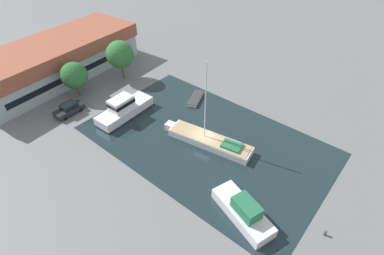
# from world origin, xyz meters

# --- Properties ---
(ground_plane) EXTENTS (440.00, 440.00, 0.00)m
(ground_plane) POSITION_xyz_m (0.00, 0.00, 0.00)
(ground_plane) COLOR slate
(water_canal) EXTENTS (20.34, 32.87, 0.01)m
(water_canal) POSITION_xyz_m (0.00, 0.00, 0.00)
(water_canal) COLOR #19282D
(water_canal) RESTS_ON ground
(warehouse_building) EXTENTS (31.29, 13.69, 6.40)m
(warehouse_building) POSITION_xyz_m (-3.04, 31.71, 3.24)
(warehouse_building) COLOR #99A8B2
(warehouse_building) RESTS_ON ground
(quay_tree_near_building) EXTENTS (4.76, 4.76, 7.06)m
(quay_tree_near_building) POSITION_xyz_m (3.86, 21.93, 4.68)
(quay_tree_near_building) COLOR brown
(quay_tree_near_building) RESTS_ON ground
(quay_tree_by_water) EXTENTS (4.27, 4.27, 5.95)m
(quay_tree_by_water) POSITION_xyz_m (-4.64, 23.10, 3.81)
(quay_tree_by_water) COLOR brown
(quay_tree_by_water) RESTS_ON ground
(parked_car) EXTENTS (4.56, 2.06, 1.72)m
(parked_car) POSITION_xyz_m (-8.47, 19.90, 0.85)
(parked_car) COLOR #1E2328
(parked_car) RESTS_ON ground
(sailboat_moored) EXTENTS (4.63, 13.04, 12.15)m
(sailboat_moored) POSITION_xyz_m (-0.25, -0.75, 0.62)
(sailboat_moored) COLOR silver
(sailboat_moored) RESTS_ON water_canal
(motor_cruiser) EXTENTS (9.48, 3.58, 3.31)m
(motor_cruiser) POSITION_xyz_m (-3.42, 12.99, 1.19)
(motor_cruiser) COLOR silver
(motor_cruiser) RESTS_ON water_canal
(small_dinghy) EXTENTS (4.85, 3.17, 0.53)m
(small_dinghy) POSITION_xyz_m (6.81, 7.41, 0.27)
(small_dinghy) COLOR silver
(small_dinghy) RESTS_ON water_canal
(cabin_boat) EXTENTS (4.93, 8.05, 2.67)m
(cabin_boat) POSITION_xyz_m (-7.14, -10.52, 0.96)
(cabin_boat) COLOR silver
(cabin_boat) RESTS_ON water_canal
(mooring_bollard) EXTENTS (0.30, 0.30, 0.70)m
(mooring_bollard) POSITION_xyz_m (-3.63, -18.05, 0.37)
(mooring_bollard) COLOR #47474C
(mooring_bollard) RESTS_ON ground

